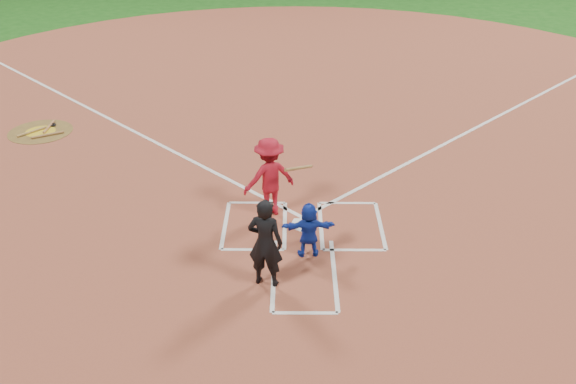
{
  "coord_description": "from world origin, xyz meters",
  "views": [
    {
      "loc": [
        -0.23,
        -11.2,
        6.89
      ],
      "look_at": [
        -0.3,
        -0.4,
        1.0
      ],
      "focal_mm": 40.0,
      "sensor_mm": 36.0,
      "label": 1
    }
  ],
  "objects_px": {
    "on_deck_circle": "(40,132)",
    "batter_at_plate": "(269,177)",
    "umpire": "(265,243)",
    "home_plate": "(303,225)",
    "catcher": "(309,230)"
  },
  "relations": [
    {
      "from": "home_plate",
      "to": "on_deck_circle",
      "type": "height_order",
      "value": "home_plate"
    },
    {
      "from": "home_plate",
      "to": "catcher",
      "type": "height_order",
      "value": "catcher"
    },
    {
      "from": "umpire",
      "to": "batter_at_plate",
      "type": "xyz_separation_m",
      "value": [
        -0.01,
        2.44,
        0.01
      ]
    },
    {
      "from": "on_deck_circle",
      "to": "umpire",
      "type": "bearing_deg",
      "value": -46.63
    },
    {
      "from": "batter_at_plate",
      "to": "umpire",
      "type": "bearing_deg",
      "value": -89.82
    },
    {
      "from": "catcher",
      "to": "batter_at_plate",
      "type": "bearing_deg",
      "value": -67.59
    },
    {
      "from": "home_plate",
      "to": "on_deck_circle",
      "type": "bearing_deg",
      "value": -34.14
    },
    {
      "from": "catcher",
      "to": "umpire",
      "type": "bearing_deg",
      "value": 45.17
    },
    {
      "from": "on_deck_circle",
      "to": "batter_at_plate",
      "type": "xyz_separation_m",
      "value": [
        6.36,
        -4.3,
        0.85
      ]
    },
    {
      "from": "on_deck_circle",
      "to": "umpire",
      "type": "xyz_separation_m",
      "value": [
        6.37,
        -6.74,
        0.84
      ]
    },
    {
      "from": "umpire",
      "to": "on_deck_circle",
      "type": "bearing_deg",
      "value": -33.41
    },
    {
      "from": "home_plate",
      "to": "umpire",
      "type": "bearing_deg",
      "value": 70.92
    },
    {
      "from": "home_plate",
      "to": "catcher",
      "type": "bearing_deg",
      "value": 94.92
    },
    {
      "from": "home_plate",
      "to": "batter_at_plate",
      "type": "bearing_deg",
      "value": -34.97
    },
    {
      "from": "home_plate",
      "to": "catcher",
      "type": "xyz_separation_m",
      "value": [
        0.09,
        -1.06,
        0.54
      ]
    }
  ]
}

